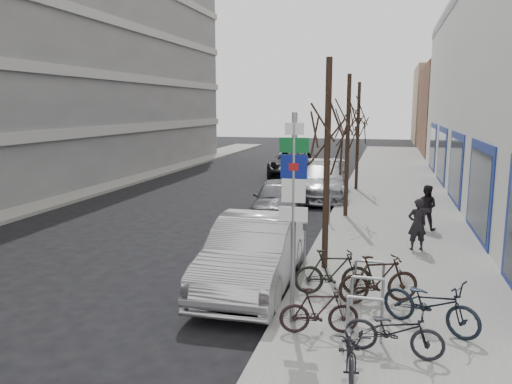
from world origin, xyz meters
The scene contains 25 objects.
ground centered at (0.00, 0.00, 0.00)m, with size 120.00×120.00×0.00m, color black.
sidewalk_east centered at (4.50, 10.00, 0.07)m, with size 5.00×70.00×0.15m, color slate.
sidewalk_west centered at (-11.00, 10.00, 0.07)m, with size 3.00×70.00×0.15m, color slate.
brick_building_far centered at (13.00, 40.00, 4.00)m, with size 12.00×14.00×8.00m, color brown.
tan_building_far centered at (13.50, 55.00, 4.50)m, with size 13.00×12.00×9.00m, color #937A5B.
highway_sign_pole centered at (2.40, -0.01, 2.46)m, with size 0.55×0.10×4.20m.
bike_rack centered at (3.80, 0.60, 0.66)m, with size 0.66×2.26×0.83m.
tree_near centered at (2.60, 3.50, 4.10)m, with size 1.80×1.80×5.50m.
tree_mid centered at (2.60, 10.00, 4.10)m, with size 1.80×1.80×5.50m.
tree_far centered at (2.60, 16.50, 4.10)m, with size 1.80×1.80×5.50m.
meter_front centered at (2.15, 3.00, 0.92)m, with size 0.10×0.08×1.27m.
meter_mid centered at (2.15, 8.50, 0.92)m, with size 0.10×0.08×1.27m.
meter_back centered at (2.15, 14.00, 0.92)m, with size 0.10×0.08×1.27m.
bike_near_left centered at (3.64, -1.63, 0.61)m, with size 0.46×1.52×0.93m, color black.
bike_near_right centered at (2.97, -0.40, 0.60)m, with size 0.44×1.48×0.90m, color black.
bike_mid_curb centered at (4.97, 0.32, 0.73)m, with size 0.58×1.91×1.17m, color black.
bike_mid_inner centered at (3.01, 1.61, 0.68)m, with size 0.52×1.74×1.05m, color black.
bike_far_curb centered at (4.31, -0.89, 0.65)m, with size 0.50×1.65×1.01m, color black.
bike_far_inner centered at (4.01, 1.36, 0.69)m, with size 0.53×1.78×1.08m, color black.
parked_car_front centered at (1.07, 2.00, 0.85)m, with size 1.81×5.18×1.71m, color #ADADB2.
parked_car_mid centered at (0.01, 9.64, 0.76)m, with size 1.78×4.44×1.51m, color #4B4B50.
parked_car_back centered at (1.18, 14.35, 0.83)m, with size 2.32×5.71×1.66m, color #AAAAAF.
lane_car centered at (-1.50, 21.12, 0.84)m, with size 2.77×6.02×1.67m, color black.
pedestrian_near centered at (5.00, 5.78, 0.92)m, with size 0.56×0.37×1.53m, color black.
pedestrian_far centered at (5.42, 8.49, 0.93)m, with size 0.57×0.39×1.56m, color black.
Camera 1 is at (4.06, -9.09, 4.30)m, focal length 35.00 mm.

